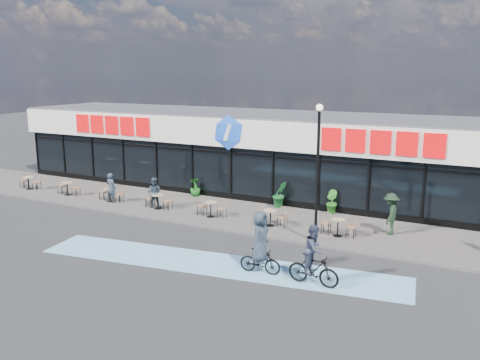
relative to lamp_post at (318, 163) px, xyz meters
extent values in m
plane|color=#28282B|center=(-6.50, -2.30, -3.42)|extent=(120.00, 120.00, 0.00)
cube|color=#57524D|center=(-6.50, 2.20, -3.37)|extent=(44.00, 5.00, 0.10)
cube|color=#6DB1CF|center=(-2.50, -3.80, -3.42)|extent=(14.17, 4.13, 0.01)
cube|color=black|center=(-6.50, 7.70, -1.92)|extent=(30.00, 6.00, 3.00)
cube|color=white|center=(-6.50, 7.55, 0.33)|extent=(30.60, 6.30, 1.50)
cube|color=#47474C|center=(-6.50, 7.70, 1.13)|extent=(30.60, 6.30, 0.10)
cube|color=navy|center=(-6.50, 4.66, -0.37)|extent=(30.60, 0.08, 0.18)
cube|color=black|center=(-6.50, 4.67, -0.77)|extent=(30.00, 0.06, 0.08)
cube|color=black|center=(-6.50, 4.68, -3.22)|extent=(30.00, 0.10, 0.40)
cube|color=red|center=(-14.50, 4.40, 0.38)|extent=(5.63, 0.18, 1.10)
cube|color=red|center=(1.50, 4.40, 0.38)|extent=(5.63, 0.18, 1.10)
ellipsoid|color=blue|center=(-6.50, 4.40, 0.38)|extent=(1.90, 0.24, 1.90)
cylinder|color=black|center=(-21.50, 4.67, -1.92)|extent=(0.10, 0.10, 3.00)
cylinder|color=black|center=(-19.00, 4.67, -1.92)|extent=(0.10, 0.10, 3.00)
cylinder|color=black|center=(-16.50, 4.67, -1.92)|extent=(0.10, 0.10, 3.00)
cylinder|color=black|center=(-14.00, 4.67, -1.92)|extent=(0.10, 0.10, 3.00)
cylinder|color=black|center=(-11.50, 4.67, -1.92)|extent=(0.10, 0.10, 3.00)
cylinder|color=black|center=(-9.00, 4.67, -1.92)|extent=(0.10, 0.10, 3.00)
cylinder|color=black|center=(-6.50, 4.67, -1.92)|extent=(0.10, 0.10, 3.00)
cylinder|color=black|center=(-4.00, 4.67, -1.92)|extent=(0.10, 0.10, 3.00)
cylinder|color=black|center=(-1.50, 4.67, -1.92)|extent=(0.10, 0.10, 3.00)
cylinder|color=black|center=(1.00, 4.67, -1.92)|extent=(0.10, 0.10, 3.00)
cylinder|color=black|center=(3.50, 4.67, -1.92)|extent=(0.10, 0.10, 3.00)
cylinder|color=black|center=(0.00, 0.00, -0.62)|extent=(0.12, 0.12, 5.41)
sphere|color=#FFF2CC|center=(0.00, 0.00, 2.19)|extent=(0.28, 0.28, 0.28)
cylinder|color=tan|center=(-18.29, 1.16, -2.60)|extent=(0.60, 0.60, 0.04)
cylinder|color=black|center=(-18.29, 1.16, -2.95)|extent=(0.06, 0.06, 0.70)
cylinder|color=black|center=(-18.29, 1.16, -3.31)|extent=(0.40, 0.40, 0.02)
cylinder|color=tan|center=(-15.15, 1.16, -2.60)|extent=(0.60, 0.60, 0.04)
cylinder|color=black|center=(-15.15, 1.16, -2.95)|extent=(0.06, 0.06, 0.70)
cylinder|color=black|center=(-15.15, 1.16, -3.31)|extent=(0.40, 0.40, 0.02)
cylinder|color=tan|center=(-12.00, 1.16, -2.60)|extent=(0.60, 0.60, 0.04)
cylinder|color=black|center=(-12.00, 1.16, -2.95)|extent=(0.06, 0.06, 0.70)
cylinder|color=black|center=(-12.00, 1.16, -3.31)|extent=(0.40, 0.40, 0.02)
cylinder|color=tan|center=(-8.85, 1.16, -2.60)|extent=(0.60, 0.60, 0.04)
cylinder|color=black|center=(-8.85, 1.16, -2.95)|extent=(0.06, 0.06, 0.70)
cylinder|color=black|center=(-8.85, 1.16, -3.31)|extent=(0.40, 0.40, 0.02)
cylinder|color=tan|center=(-5.70, 1.16, -2.60)|extent=(0.60, 0.60, 0.04)
cylinder|color=black|center=(-5.70, 1.16, -2.95)|extent=(0.06, 0.06, 0.70)
cylinder|color=black|center=(-5.70, 1.16, -3.31)|extent=(0.40, 0.40, 0.02)
cylinder|color=tan|center=(-2.56, 1.16, -2.60)|extent=(0.60, 0.60, 0.04)
cylinder|color=black|center=(-2.56, 1.16, -2.95)|extent=(0.06, 0.06, 0.70)
cylinder|color=black|center=(-2.56, 1.16, -3.31)|extent=(0.40, 0.40, 0.02)
cylinder|color=tan|center=(0.59, 1.16, -2.60)|extent=(0.60, 0.60, 0.04)
cylinder|color=black|center=(0.59, 1.16, -2.95)|extent=(0.06, 0.06, 0.70)
cylinder|color=black|center=(0.59, 1.16, -3.31)|extent=(0.40, 0.40, 0.02)
imported|color=#195718|center=(-8.61, 4.35, -2.81)|extent=(0.81, 0.81, 1.03)
imported|color=#1A5C25|center=(-3.45, 4.34, -2.63)|extent=(0.95, 0.97, 1.38)
imported|color=#256C1E|center=(-0.74, 4.42, -2.73)|extent=(0.81, 0.84, 1.19)
imported|color=#2B3643|center=(-11.81, 1.04, -2.52)|extent=(0.59, 0.39, 1.61)
imported|color=#2D3946|center=(-9.19, 1.33, -2.53)|extent=(0.94, 0.85, 1.58)
imported|color=black|center=(2.51, 2.47, -2.42)|extent=(0.71, 1.19, 1.81)
imported|color=black|center=(-0.71, -3.83, -2.97)|extent=(1.55, 0.56, 0.91)
imported|color=#2B3843|center=(-0.71, -3.83, -2.06)|extent=(0.65, 0.94, 1.83)
imported|color=black|center=(1.30, -3.91, -2.88)|extent=(1.82, 0.60, 1.08)
imported|color=#30374B|center=(1.30, -3.91, -2.15)|extent=(0.66, 0.83, 1.64)
camera|label=1|loc=(6.47, -19.11, 3.63)|focal=38.00mm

